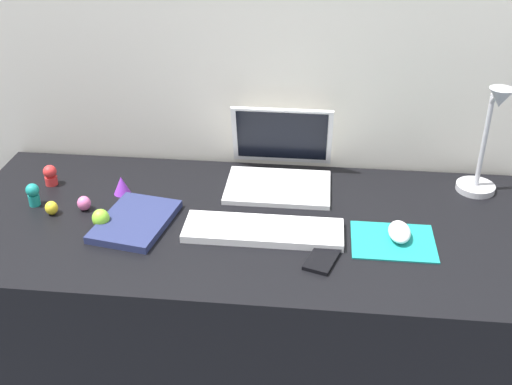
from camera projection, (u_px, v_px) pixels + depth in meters
back_wall at (259, 148)px, 2.01m from camera, size 2.76×0.05×1.55m
desk at (246, 327)px, 1.88m from camera, size 1.56×0.68×0.74m
laptop at (280, 164)px, 1.87m from camera, size 0.30×0.27×0.21m
keyboard at (263, 231)px, 1.64m from camera, size 0.41×0.13×0.02m
mousepad at (393, 241)px, 1.61m from camera, size 0.21×0.17×0.00m
mouse at (399, 232)px, 1.61m from camera, size 0.06×0.10×0.03m
cell_phone at (323, 257)px, 1.54m from camera, size 0.10×0.14×0.01m
desk_lamp at (487, 144)px, 1.74m from camera, size 0.11×0.15×0.34m
notebook_pad at (135, 221)px, 1.68m from camera, size 0.21×0.27×0.02m
toy_figurine_teal at (33, 194)px, 1.75m from camera, size 0.04×0.04×0.07m
toy_figurine_lime at (101, 218)px, 1.66m from camera, size 0.05×0.05×0.05m
toy_figurine_yellow at (51, 208)px, 1.72m from camera, size 0.03×0.03×0.04m
toy_figurine_red at (50, 175)px, 1.86m from camera, size 0.04×0.04×0.06m
toy_figurine_purple at (122, 185)px, 1.81m from camera, size 0.05×0.05×0.05m
toy_figurine_pink at (84, 203)px, 1.74m from camera, size 0.04×0.04×0.04m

